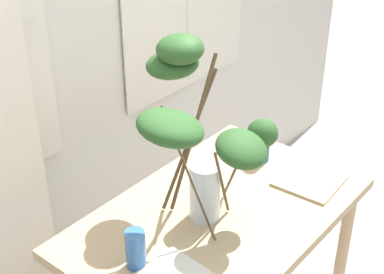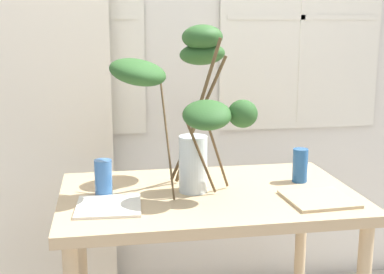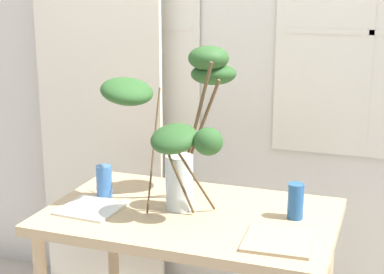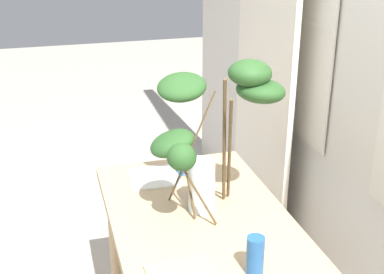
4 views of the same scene
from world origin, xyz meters
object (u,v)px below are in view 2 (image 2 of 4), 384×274
dining_table (208,214)px  drinking_glass_blue_left (103,178)px  vase_with_branches (190,92)px  plate_square_left (109,206)px  plate_square_right (319,199)px  drinking_glass_blue_right (300,165)px

dining_table → drinking_glass_blue_left: (-0.42, 0.03, 0.17)m
vase_with_branches → plate_square_left: vase_with_branches is taller
plate_square_left → plate_square_right: plate_square_right is taller
dining_table → drinking_glass_blue_right: size_ratio=8.15×
dining_table → plate_square_right: size_ratio=4.86×
dining_table → plate_square_right: 0.45m
drinking_glass_blue_left → plate_square_right: 0.85m
vase_with_branches → dining_table: bearing=-40.0°
plate_square_left → dining_table: bearing=16.0°
drinking_glass_blue_right → plate_square_left: drinking_glass_blue_right is taller
vase_with_branches → drinking_glass_blue_left: vase_with_branches is taller
drinking_glass_blue_left → plate_square_right: size_ratio=0.59×
dining_table → vase_with_branches: (-0.07, 0.05, 0.50)m
drinking_glass_blue_right → vase_with_branches: bearing=-177.5°
vase_with_branches → plate_square_left: size_ratio=2.82×
dining_table → plate_square_left: (-0.40, -0.12, 0.10)m
plate_square_right → plate_square_left: bearing=175.9°
plate_square_right → drinking_glass_blue_left: bearing=165.8°
drinking_glass_blue_right → plate_square_right: (-0.02, -0.25, -0.07)m
drinking_glass_blue_right → plate_square_left: (-0.82, -0.19, -0.07)m
dining_table → plate_square_right: (0.40, -0.17, 0.10)m
drinking_glass_blue_left → vase_with_branches: bearing=3.3°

